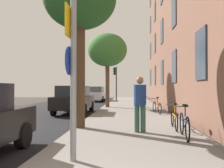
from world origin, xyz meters
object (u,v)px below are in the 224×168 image
object	(u,v)px
bicycle_0	(184,125)
bicycle_1	(174,119)
sign_post	(72,63)
car_1	(74,99)
tree_near	(80,1)
traffic_light	(115,78)
tree_far	(107,50)
pedestrian_0	(140,100)
bicycle_3	(144,104)
bicycle_2	(157,107)
car_2	(96,94)
bicycle_4	(139,102)

from	to	relation	value
bicycle_0	bicycle_1	size ratio (longest dim) A/B	1.00
sign_post	car_1	xyz separation A→B (m)	(-2.14, 9.63, -1.17)
tree_near	car_1	xyz separation A→B (m)	(-1.50, 5.71, -3.78)
traffic_light	car_1	xyz separation A→B (m)	(-1.77, -12.13, -1.76)
tree_far	bicycle_1	xyz separation A→B (m)	(3.10, -9.19, -3.75)
tree_far	pedestrian_0	bearing A→B (deg)	-79.11
tree_far	pedestrian_0	xyz separation A→B (m)	(1.91, -9.91, -3.09)
bicycle_1	pedestrian_0	distance (m)	1.54
bicycle_3	car_1	distance (m)	4.53
traffic_light	pedestrian_0	distance (m)	18.77
bicycle_0	pedestrian_0	bearing A→B (deg)	146.28
sign_post	bicycle_2	bearing A→B (deg)	73.56
sign_post	tree_near	size ratio (longest dim) A/B	0.60
bicycle_2	traffic_light	bearing A→B (deg)	103.05
tree_near	bicycle_0	size ratio (longest dim) A/B	3.36
bicycle_2	sign_post	bearing A→B (deg)	-106.44
car_2	tree_near	bearing A→B (deg)	-84.29
bicycle_4	pedestrian_0	size ratio (longest dim) A/B	0.94
bicycle_0	bicycle_2	distance (m)	6.54
bicycle_3	pedestrian_0	size ratio (longest dim) A/B	0.90
sign_post	car_2	world-z (taller)	sign_post
bicycle_4	bicycle_1	bearing A→B (deg)	-84.93
sign_post	tree_near	world-z (taller)	tree_near
bicycle_4	sign_post	bearing A→B (deg)	-98.00
bicycle_3	bicycle_4	size ratio (longest dim) A/B	0.96
sign_post	traffic_light	distance (m)	21.77
bicycle_4	pedestrian_0	distance (m)	9.90
bicycle_2	bicycle_3	distance (m)	2.53
bicycle_2	tree_far	bearing A→B (deg)	126.41
bicycle_4	tree_near	bearing A→B (deg)	-105.19
tree_far	pedestrian_0	world-z (taller)	tree_far
car_1	car_2	bearing A→B (deg)	91.43
traffic_light	tree_near	world-z (taller)	tree_near
tree_far	car_1	world-z (taller)	tree_far
car_1	car_2	distance (m)	12.41
bicycle_2	bicycle_4	xyz separation A→B (m)	(-0.79, 4.14, 0.03)
bicycle_4	car_1	bearing A→B (deg)	-139.54
traffic_light	bicycle_0	bearing A→B (deg)	-81.16
traffic_light	car_2	world-z (taller)	traffic_light
bicycle_4	car_1	size ratio (longest dim) A/B	0.41
sign_post	bicycle_1	world-z (taller)	sign_post
bicycle_3	car_1	xyz separation A→B (m)	(-4.17, -1.71, 0.37)
tree_near	bicycle_3	world-z (taller)	tree_near
bicycle_0	traffic_light	bearing A→B (deg)	98.84
bicycle_2	car_1	size ratio (longest dim) A/B	0.42
tree_far	bicycle_1	distance (m)	10.40
pedestrian_0	car_1	bearing A→B (deg)	118.94
bicycle_4	pedestrian_0	world-z (taller)	pedestrian_0
bicycle_0	bicycle_2	size ratio (longest dim) A/B	1.00
tree_near	car_1	world-z (taller)	tree_near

